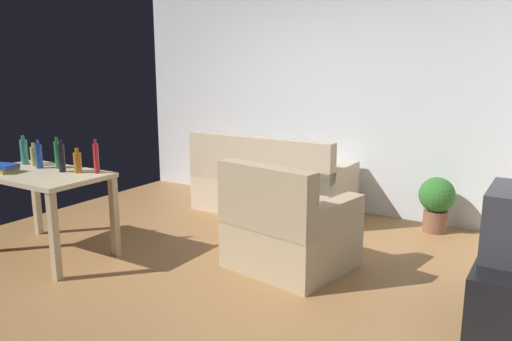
{
  "coord_description": "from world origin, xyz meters",
  "views": [
    {
      "loc": [
        2.4,
        -3.22,
        1.68
      ],
      "look_at": [
        0.1,
        0.5,
        0.75
      ],
      "focal_mm": 34.82,
      "sensor_mm": 36.0,
      "label": 1
    }
  ],
  "objects_px": {
    "desk": "(41,184)",
    "bottle_tall": "(24,151)",
    "couch": "(270,187)",
    "armchair": "(287,231)",
    "book_stack": "(4,168)",
    "bottle_blue": "(39,156)",
    "bottle_red": "(96,158)",
    "bottle_squat": "(34,156)",
    "potted_plant": "(436,200)",
    "bottle_amber": "(78,162)",
    "bottle_green": "(58,154)",
    "bottle_dark": "(62,158)"
  },
  "relations": [
    {
      "from": "bottle_squat",
      "to": "bottle_dark",
      "type": "height_order",
      "value": "bottle_dark"
    },
    {
      "from": "couch",
      "to": "bottle_blue",
      "type": "xyz_separation_m",
      "value": [
        -1.23,
        -2.08,
        0.57
      ]
    },
    {
      "from": "bottle_green",
      "to": "armchair",
      "type": "bearing_deg",
      "value": 18.87
    },
    {
      "from": "desk",
      "to": "bottle_blue",
      "type": "relative_size",
      "value": 4.64
    },
    {
      "from": "bottle_red",
      "to": "book_stack",
      "type": "height_order",
      "value": "bottle_red"
    },
    {
      "from": "bottle_dark",
      "to": "bottle_amber",
      "type": "xyz_separation_m",
      "value": [
        0.15,
        0.05,
        -0.03
      ]
    },
    {
      "from": "couch",
      "to": "desk",
      "type": "height_order",
      "value": "couch"
    },
    {
      "from": "book_stack",
      "to": "armchair",
      "type": "bearing_deg",
      "value": 24.99
    },
    {
      "from": "desk",
      "to": "bottle_red",
      "type": "height_order",
      "value": "bottle_red"
    },
    {
      "from": "bottle_green",
      "to": "bottle_red",
      "type": "height_order",
      "value": "bottle_red"
    },
    {
      "from": "desk",
      "to": "potted_plant",
      "type": "xyz_separation_m",
      "value": [
        2.85,
        2.5,
        -0.32
      ]
    },
    {
      "from": "desk",
      "to": "potted_plant",
      "type": "distance_m",
      "value": 3.8
    },
    {
      "from": "couch",
      "to": "bottle_amber",
      "type": "height_order",
      "value": "bottle_amber"
    },
    {
      "from": "potted_plant",
      "to": "bottle_tall",
      "type": "distance_m",
      "value": 4.08
    },
    {
      "from": "bottle_blue",
      "to": "bottle_red",
      "type": "relative_size",
      "value": 0.87
    },
    {
      "from": "desk",
      "to": "bottle_dark",
      "type": "distance_m",
      "value": 0.31
    },
    {
      "from": "armchair",
      "to": "book_stack",
      "type": "bearing_deg",
      "value": 34.53
    },
    {
      "from": "bottle_blue",
      "to": "bottle_amber",
      "type": "distance_m",
      "value": 0.46
    },
    {
      "from": "armchair",
      "to": "bottle_tall",
      "type": "relative_size",
      "value": 3.74
    },
    {
      "from": "bottle_squat",
      "to": "book_stack",
      "type": "xyz_separation_m",
      "value": [
        0.04,
        -0.32,
        -0.06
      ]
    },
    {
      "from": "bottle_red",
      "to": "book_stack",
      "type": "bearing_deg",
      "value": -150.72
    },
    {
      "from": "couch",
      "to": "bottle_green",
      "type": "xyz_separation_m",
      "value": [
        -1.08,
        -1.99,
        0.58
      ]
    },
    {
      "from": "bottle_blue",
      "to": "bottle_dark",
      "type": "bearing_deg",
      "value": 1.12
    },
    {
      "from": "bottle_green",
      "to": "bottle_red",
      "type": "relative_size",
      "value": 0.96
    },
    {
      "from": "couch",
      "to": "book_stack",
      "type": "bearing_deg",
      "value": 60.53
    },
    {
      "from": "desk",
      "to": "bottle_blue",
      "type": "distance_m",
      "value": 0.29
    },
    {
      "from": "potted_plant",
      "to": "bottle_squat",
      "type": "bearing_deg",
      "value": -143.29
    },
    {
      "from": "bottle_tall",
      "to": "bottle_green",
      "type": "distance_m",
      "value": 0.44
    },
    {
      "from": "bottle_green",
      "to": "bottle_red",
      "type": "xyz_separation_m",
      "value": [
        0.47,
        0.04,
        0.01
      ]
    },
    {
      "from": "bottle_green",
      "to": "bottle_dark",
      "type": "xyz_separation_m",
      "value": [
        0.16,
        -0.08,
        0.0
      ]
    },
    {
      "from": "desk",
      "to": "bottle_tall",
      "type": "distance_m",
      "value": 0.52
    },
    {
      "from": "desk",
      "to": "armchair",
      "type": "distance_m",
      "value": 2.2
    },
    {
      "from": "armchair",
      "to": "bottle_squat",
      "type": "distance_m",
      "value": 2.46
    },
    {
      "from": "bottle_green",
      "to": "bottle_amber",
      "type": "height_order",
      "value": "bottle_green"
    },
    {
      "from": "bottle_red",
      "to": "couch",
      "type": "bearing_deg",
      "value": 72.63
    },
    {
      "from": "armchair",
      "to": "bottle_squat",
      "type": "relative_size",
      "value": 4.75
    },
    {
      "from": "armchair",
      "to": "bottle_green",
      "type": "xyz_separation_m",
      "value": [
        -2.0,
        -0.68,
        0.57
      ]
    },
    {
      "from": "desk",
      "to": "bottle_tall",
      "type": "xyz_separation_m",
      "value": [
        -0.44,
        0.15,
        0.23
      ]
    },
    {
      "from": "bottle_squat",
      "to": "bottle_dark",
      "type": "xyz_separation_m",
      "value": [
        0.45,
        -0.04,
        0.04
      ]
    },
    {
      "from": "couch",
      "to": "bottle_blue",
      "type": "distance_m",
      "value": 2.48
    },
    {
      "from": "armchair",
      "to": "bottle_amber",
      "type": "xyz_separation_m",
      "value": [
        -1.69,
        -0.72,
        0.53
      ]
    },
    {
      "from": "bottle_blue",
      "to": "bottle_red",
      "type": "height_order",
      "value": "bottle_red"
    },
    {
      "from": "desk",
      "to": "bottle_amber",
      "type": "distance_m",
      "value": 0.4
    },
    {
      "from": "potted_plant",
      "to": "bottle_squat",
      "type": "xyz_separation_m",
      "value": [
        -3.14,
        -2.34,
        0.52
      ]
    },
    {
      "from": "desk",
      "to": "bottle_green",
      "type": "height_order",
      "value": "bottle_green"
    },
    {
      "from": "couch",
      "to": "book_stack",
      "type": "distance_m",
      "value": 2.75
    },
    {
      "from": "bottle_tall",
      "to": "bottle_blue",
      "type": "distance_m",
      "value": 0.29
    },
    {
      "from": "bottle_tall",
      "to": "bottle_green",
      "type": "bearing_deg",
      "value": 5.57
    },
    {
      "from": "bottle_tall",
      "to": "bottle_amber",
      "type": "relative_size",
      "value": 1.26
    },
    {
      "from": "book_stack",
      "to": "bottle_amber",
      "type": "bearing_deg",
      "value": 30.42
    }
  ]
}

